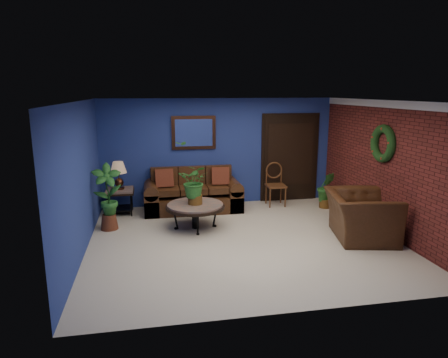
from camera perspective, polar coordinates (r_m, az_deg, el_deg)
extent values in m
plane|color=beige|center=(7.40, 2.70, -8.66)|extent=(5.50, 5.50, 0.00)
cube|color=navy|center=(9.45, -0.70, 3.89)|extent=(5.50, 0.04, 2.50)
cube|color=navy|center=(6.95, -19.83, -0.04)|extent=(0.04, 5.00, 2.50)
cube|color=maroon|center=(8.12, 22.05, 1.52)|extent=(0.04, 5.00, 2.50)
cube|color=silver|center=(6.90, 2.92, 11.08)|extent=(5.50, 5.00, 0.02)
cube|color=white|center=(7.98, 22.57, 9.86)|extent=(0.03, 5.00, 0.14)
cube|color=#452515|center=(9.27, -4.34, 6.61)|extent=(1.02, 0.06, 0.77)
cube|color=black|center=(9.90, 9.37, 2.95)|extent=(1.44, 0.06, 2.18)
torus|color=black|center=(8.06, 21.76, 4.72)|extent=(0.16, 0.72, 0.72)
cube|color=#412212|center=(9.10, -4.44, -3.40)|extent=(2.17, 0.94, 0.36)
cube|color=#412212|center=(9.35, -4.70, -0.92)|extent=(1.85, 0.26, 0.89)
cube|color=#412212|center=(8.92, -8.38, -1.64)|extent=(0.60, 0.64, 0.14)
cube|color=#412212|center=(8.96, -4.43, -1.47)|extent=(0.60, 0.64, 0.14)
cube|color=#412212|center=(9.05, -0.54, -1.30)|extent=(0.60, 0.64, 0.14)
cube|color=#412212|center=(9.04, -10.31, -3.23)|extent=(0.32, 0.94, 0.49)
cube|color=#412212|center=(9.22, 1.29, -2.71)|extent=(0.32, 0.94, 0.49)
cube|color=maroon|center=(8.90, -8.53, 0.11)|extent=(0.39, 0.12, 0.39)
cube|color=maroon|center=(9.02, -0.50, 0.43)|extent=(0.39, 0.12, 0.39)
cylinder|color=#554F4A|center=(7.86, -4.13, -3.74)|extent=(1.09, 1.09, 0.05)
cylinder|color=black|center=(7.87, -4.13, -3.99)|extent=(1.16, 1.16, 0.05)
cylinder|color=black|center=(7.94, -4.11, -5.47)|extent=(0.14, 0.14, 0.45)
cube|color=#554F4A|center=(9.04, -14.70, -1.55)|extent=(0.58, 0.58, 0.05)
cube|color=black|center=(9.05, -14.68, -1.80)|extent=(0.61, 0.61, 0.04)
cube|color=black|center=(9.15, -14.55, -4.07)|extent=(0.52, 0.52, 0.03)
cylinder|color=black|center=(8.90, -16.27, -3.66)|extent=(0.03, 0.03, 0.54)
cylinder|color=black|center=(8.86, -13.13, -3.55)|extent=(0.03, 0.03, 0.54)
cylinder|color=black|center=(9.36, -15.99, -2.84)|extent=(0.03, 0.03, 0.54)
cylinder|color=black|center=(9.33, -13.02, -2.73)|extent=(0.03, 0.03, 0.54)
cylinder|color=#452515|center=(9.03, -14.71, -1.26)|extent=(0.21, 0.21, 0.04)
sphere|color=#452515|center=(9.01, -14.75, -0.61)|extent=(0.19, 0.19, 0.19)
cylinder|color=#452515|center=(8.97, -14.81, 0.38)|extent=(0.02, 0.02, 0.25)
cone|color=#9B7757|center=(8.94, -14.87, 1.49)|extent=(0.35, 0.35, 0.25)
cube|color=brown|center=(9.48, 7.42, -0.97)|extent=(0.45, 0.45, 0.04)
torus|color=brown|center=(9.59, 7.16, 1.24)|extent=(0.41, 0.05, 0.41)
cylinder|color=brown|center=(9.32, 6.60, -2.76)|extent=(0.03, 0.03, 0.45)
cylinder|color=brown|center=(9.42, 8.76, -2.65)|extent=(0.03, 0.03, 0.45)
cylinder|color=brown|center=(9.66, 6.03, -2.19)|extent=(0.03, 0.03, 0.45)
cylinder|color=brown|center=(9.76, 8.12, -2.10)|extent=(0.03, 0.03, 0.45)
imported|color=#412212|center=(7.77, 18.93, -4.99)|extent=(1.39, 1.52, 0.85)
cylinder|color=brown|center=(7.83, -4.15, -2.94)|extent=(0.28, 0.28, 0.18)
imported|color=#19531E|center=(7.74, -4.19, -0.31)|extent=(0.74, 0.69, 0.66)
cylinder|color=brown|center=(9.60, 14.20, -3.39)|extent=(0.26, 0.26, 0.20)
imported|color=#19531E|center=(9.50, 14.33, -1.09)|extent=(0.43, 0.37, 0.69)
cylinder|color=brown|center=(8.20, -16.06, -5.89)|extent=(0.34, 0.34, 0.30)
imported|color=#19531E|center=(8.03, -16.33, -1.62)|extent=(0.60, 0.45, 1.06)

